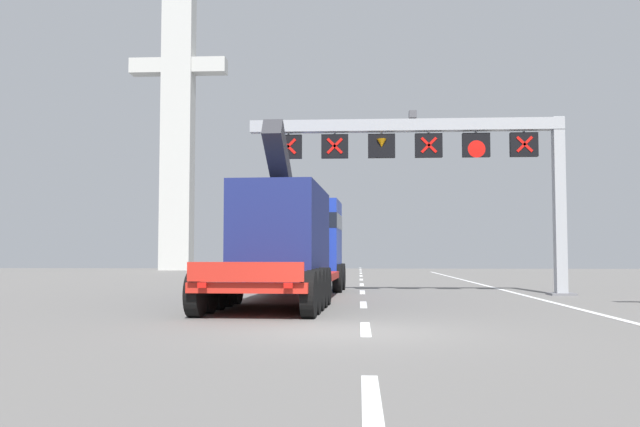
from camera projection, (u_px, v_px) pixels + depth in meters
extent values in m
plane|color=slate|center=(346.00, 332.00, 13.01)|extent=(112.00, 112.00, 0.00)
cube|color=silver|center=(371.00, 398.00, 7.00)|extent=(0.20, 2.60, 0.01)
cube|color=silver|center=(365.00, 329.00, 13.45)|extent=(0.20, 2.60, 0.01)
cube|color=silver|center=(363.00, 305.00, 19.91)|extent=(0.20, 2.60, 0.01)
cube|color=silver|center=(362.00, 292.00, 26.36)|extent=(0.20, 2.60, 0.01)
cube|color=silver|center=(362.00, 285.00, 32.81)|extent=(0.20, 2.60, 0.01)
cube|color=silver|center=(361.00, 280.00, 39.26)|extent=(0.20, 2.60, 0.01)
cube|color=silver|center=(361.00, 276.00, 45.71)|extent=(0.20, 2.60, 0.01)
cube|color=silver|center=(361.00, 273.00, 52.16)|extent=(0.20, 2.60, 0.01)
cube|color=silver|center=(361.00, 271.00, 58.61)|extent=(0.20, 2.60, 0.01)
cube|color=silver|center=(360.00, 269.00, 65.06)|extent=(0.20, 2.60, 0.01)
cube|color=silver|center=(360.00, 268.00, 71.51)|extent=(0.20, 2.60, 0.01)
cube|color=silver|center=(523.00, 295.00, 24.61)|extent=(0.20, 63.00, 0.01)
cube|color=#9EA0A5|center=(559.00, 205.00, 24.79)|extent=(0.40, 0.40, 6.55)
cube|color=slate|center=(561.00, 294.00, 24.60)|extent=(0.90, 0.90, 0.08)
cube|color=#9EA0A5|center=(405.00, 126.00, 25.30)|extent=(11.65, 0.44, 0.44)
cube|color=#4C4C51|center=(413.00, 115.00, 25.30)|extent=(0.28, 0.40, 0.28)
cube|color=black|center=(524.00, 145.00, 25.00)|extent=(1.01, 0.24, 0.89)
cube|color=#9EA0A5|center=(524.00, 131.00, 25.03)|extent=(0.08, 0.08, 0.16)
cube|color=red|center=(525.00, 144.00, 24.87)|extent=(0.61, 0.02, 0.61)
cube|color=red|center=(525.00, 144.00, 24.87)|extent=(0.61, 0.02, 0.61)
cube|color=black|center=(476.00, 145.00, 25.10)|extent=(1.01, 0.24, 0.89)
cube|color=#9EA0A5|center=(476.00, 132.00, 25.13)|extent=(0.08, 0.08, 0.16)
cone|color=red|center=(477.00, 149.00, 24.96)|extent=(0.64, 0.02, 0.64)
cube|color=black|center=(429.00, 146.00, 25.20)|extent=(1.01, 0.24, 0.89)
cube|color=#9EA0A5|center=(428.00, 132.00, 25.23)|extent=(0.08, 0.08, 0.16)
cube|color=red|center=(429.00, 145.00, 25.07)|extent=(0.61, 0.02, 0.61)
cube|color=red|center=(429.00, 145.00, 25.07)|extent=(0.61, 0.02, 0.61)
cube|color=black|center=(382.00, 146.00, 25.30)|extent=(1.01, 0.24, 0.89)
cube|color=#9EA0A5|center=(381.00, 133.00, 25.33)|extent=(0.08, 0.08, 0.16)
cone|color=orange|center=(382.00, 143.00, 25.18)|extent=(0.36, 0.36, 0.31)
cube|color=black|center=(335.00, 146.00, 25.40)|extent=(1.01, 0.24, 0.89)
cube|color=#9EA0A5|center=(335.00, 133.00, 25.43)|extent=(0.08, 0.08, 0.16)
cube|color=red|center=(335.00, 146.00, 25.27)|extent=(0.61, 0.02, 0.61)
cube|color=red|center=(335.00, 146.00, 25.27)|extent=(0.61, 0.02, 0.61)
cube|color=black|center=(289.00, 147.00, 25.50)|extent=(1.01, 0.24, 0.89)
cube|color=#9EA0A5|center=(289.00, 134.00, 25.53)|extent=(0.08, 0.08, 0.16)
cube|color=red|center=(288.00, 146.00, 25.37)|extent=(0.61, 0.02, 0.61)
cube|color=red|center=(288.00, 146.00, 25.37)|extent=(0.61, 0.02, 0.61)
cube|color=red|center=(281.00, 279.00, 20.38)|extent=(3.19, 10.50, 0.24)
cube|color=red|center=(245.00, 272.00, 15.16)|extent=(2.66, 0.18, 0.44)
cylinder|color=black|center=(196.00, 294.00, 16.03)|extent=(0.36, 1.11, 1.10)
cylinder|color=black|center=(309.00, 295.00, 15.77)|extent=(0.36, 1.11, 1.10)
cylinder|color=black|center=(207.00, 292.00, 17.07)|extent=(0.36, 1.11, 1.10)
cylinder|color=black|center=(314.00, 292.00, 16.81)|extent=(0.36, 1.11, 1.10)
cylinder|color=black|center=(218.00, 289.00, 18.11)|extent=(0.36, 1.11, 1.10)
cylinder|color=black|center=(318.00, 290.00, 17.86)|extent=(0.36, 1.11, 1.10)
cylinder|color=black|center=(227.00, 287.00, 19.16)|extent=(0.36, 1.11, 1.10)
cylinder|color=black|center=(321.00, 288.00, 18.90)|extent=(0.36, 1.11, 1.10)
cylinder|color=black|center=(235.00, 286.00, 20.20)|extent=(0.36, 1.11, 1.10)
cylinder|color=black|center=(325.00, 286.00, 19.94)|extent=(0.36, 1.11, 1.10)
cube|color=#1E38AD|center=(308.00, 239.00, 27.52)|extent=(2.69, 3.29, 3.10)
cube|color=black|center=(308.00, 222.00, 27.56)|extent=(2.72, 3.32, 0.60)
cylinder|color=black|center=(280.00, 276.00, 28.42)|extent=(0.38, 1.11, 1.10)
cylinder|color=black|center=(341.00, 277.00, 28.18)|extent=(0.38, 1.11, 1.10)
cylinder|color=black|center=(272.00, 278.00, 26.43)|extent=(0.38, 1.11, 1.10)
cylinder|color=black|center=(337.00, 278.00, 26.19)|extent=(0.38, 1.11, 1.10)
cube|color=navy|center=(283.00, 231.00, 20.86)|extent=(2.59, 5.81, 2.70)
cube|color=#2D2D33|center=(279.00, 165.00, 20.13)|extent=(0.67, 2.96, 2.29)
cube|color=red|center=(202.00, 285.00, 15.19)|extent=(0.20, 0.07, 0.12)
cube|color=red|center=(288.00, 285.00, 15.00)|extent=(0.20, 0.07, 0.12)
cube|color=#B7B7B2|center=(178.00, 105.00, 62.91)|extent=(2.80, 2.00, 30.59)
cube|color=#B7B7B2|center=(179.00, 67.00, 63.13)|extent=(9.00, 1.60, 1.40)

